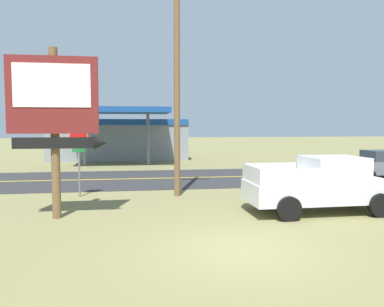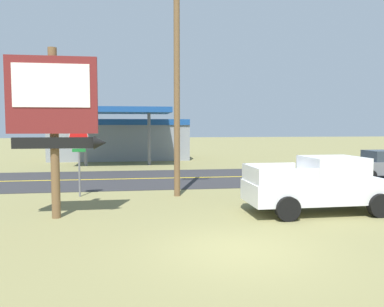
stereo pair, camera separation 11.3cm
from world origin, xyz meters
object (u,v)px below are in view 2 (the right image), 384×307
(utility_pole, at_px, (177,74))
(car_grey_near_lane, at_px, (383,165))
(motel_sign, at_px, (55,109))
(gas_station, at_px, (121,138))
(pickup_white_parked_on_lawn, at_px, (322,185))
(stop_sign, at_px, (79,150))

(utility_pole, bearing_deg, car_grey_near_lane, 16.24)
(motel_sign, height_order, gas_station, motel_sign)
(utility_pole, xyz_separation_m, pickup_white_parked_on_lawn, (4.70, -3.86, -4.26))
(motel_sign, xyz_separation_m, gas_station, (1.15, 22.54, -1.64))
(utility_pole, distance_m, car_grey_near_lane, 13.46)
(stop_sign, relative_size, utility_pole, 0.30)
(motel_sign, height_order, stop_sign, motel_sign)
(car_grey_near_lane, bearing_deg, gas_station, 134.80)
(utility_pole, xyz_separation_m, gas_station, (-3.16, 19.04, -3.28))
(stop_sign, xyz_separation_m, pickup_white_parked_on_lawn, (8.86, -4.28, -1.06))
(stop_sign, bearing_deg, gas_station, 86.93)
(motel_sign, bearing_deg, gas_station, 87.08)
(pickup_white_parked_on_lawn, height_order, car_grey_near_lane, pickup_white_parked_on_lawn)
(motel_sign, height_order, utility_pole, utility_pole)
(pickup_white_parked_on_lawn, distance_m, car_grey_near_lane, 10.56)
(car_grey_near_lane, bearing_deg, stop_sign, -169.16)
(motel_sign, xyz_separation_m, pickup_white_parked_on_lawn, (9.01, -0.36, -2.62))
(stop_sign, bearing_deg, motel_sign, -92.19)
(motel_sign, relative_size, utility_pole, 0.56)
(utility_pole, bearing_deg, gas_station, 99.42)
(pickup_white_parked_on_lawn, relative_size, car_grey_near_lane, 1.24)
(motel_sign, bearing_deg, car_grey_near_lane, 23.13)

